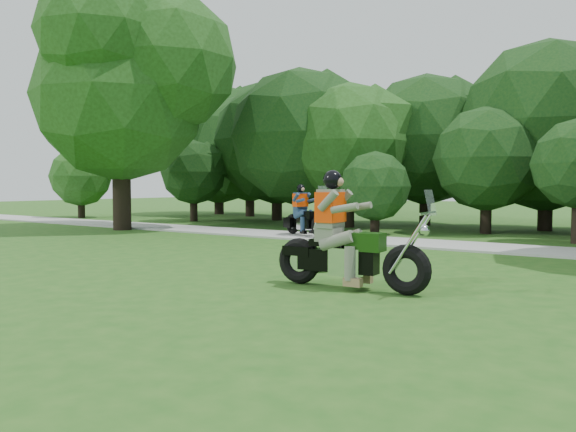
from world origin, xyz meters
The scene contains 6 objects.
ground centered at (0.00, 0.00, 0.00)m, with size 100.00×100.00×0.00m, color #215418.
walkway centered at (0.00, 8.00, 0.03)m, with size 60.00×2.20×0.06m, color #9C9C97.
tree_line centered at (2.15, 14.69, 3.68)m, with size 40.40×11.84×7.55m.
big_tree_west centered at (-10.54, 6.85, 5.76)m, with size 8.64×6.56×9.96m.
chopper_motorcycle centered at (2.29, 0.74, 0.72)m, with size 2.73×0.73×1.95m.
touring_motorcycle centered at (-3.24, 7.95, 0.67)m, with size 2.09×1.26×1.67m.
Camera 1 is at (6.81, -7.31, 1.71)m, focal length 35.00 mm.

